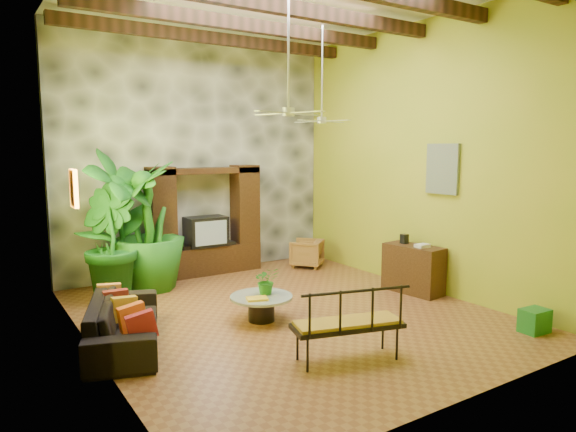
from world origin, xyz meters
TOP-DOWN VIEW (x-y plane):
  - ground at (0.00, 0.00)m, footprint 7.00×7.00m
  - back_wall at (0.00, 3.50)m, footprint 6.00×0.02m
  - left_wall at (-3.00, 0.00)m, footprint 0.02×7.00m
  - right_wall at (3.00, 0.00)m, footprint 0.02×7.00m
  - stone_accent_wall at (0.00, 3.44)m, footprint 5.98×0.10m
  - ceiling_beams at (0.00, 0.00)m, footprint 5.95×5.36m
  - entertainment_center at (0.00, 3.14)m, footprint 2.40×0.55m
  - ceiling_fan_front at (-0.20, -0.40)m, footprint 1.28×1.28m
  - ceiling_fan_back at (1.60, 1.20)m, footprint 1.28×1.28m
  - wall_art_mask at (-2.96, 1.00)m, footprint 0.06×0.32m
  - wall_art_painting at (2.96, -0.60)m, footprint 0.06×0.70m
  - sofa at (-2.58, 0.05)m, footprint 1.53×2.39m
  - wicker_armchair at (2.18, 2.50)m, footprint 0.95×0.95m
  - tall_plant_a at (-1.94, 2.54)m, footprint 1.70×1.60m
  - tall_plant_b at (-2.20, 2.35)m, footprint 1.13×1.29m
  - tall_plant_c at (-1.41, 2.61)m, footprint 1.54×1.54m
  - coffee_table at (-0.52, -0.12)m, footprint 0.97×0.97m
  - centerpiece_plant at (-0.39, -0.07)m, footprint 0.46×0.43m
  - yellow_tray at (-0.68, -0.27)m, footprint 0.37×0.31m
  - iron_bench at (-0.35, -2.08)m, footprint 1.49×0.88m
  - side_console at (2.65, -0.27)m, footprint 0.63×1.16m
  - green_bin at (2.58, -2.73)m, footprint 0.42×0.32m

SIDE VIEW (x-z plane):
  - ground at x=0.00m, z-range 0.00..0.00m
  - green_bin at x=2.58m, z-range 0.00..0.35m
  - coffee_table at x=-0.52m, z-range 0.06..0.46m
  - wicker_armchair at x=2.18m, z-range 0.00..0.62m
  - sofa at x=-2.58m, z-range 0.00..0.65m
  - yellow_tray at x=-0.68m, z-range 0.40..0.43m
  - side_console at x=2.65m, z-range 0.00..0.88m
  - iron_bench at x=-0.35m, z-range 0.26..0.83m
  - centerpiece_plant at x=-0.39m, z-range 0.40..0.83m
  - entertainment_center at x=0.00m, z-range -0.18..2.12m
  - tall_plant_b at x=-2.20m, z-range 0.00..2.04m
  - tall_plant_c at x=-1.41m, z-range 0.00..2.43m
  - tall_plant_a at x=-1.94m, z-range 0.00..2.67m
  - wall_art_mask at x=-2.96m, z-range 1.83..2.38m
  - wall_art_painting at x=2.96m, z-range 1.85..2.75m
  - back_wall at x=0.00m, z-range 0.00..5.00m
  - left_wall at x=-3.00m, z-range 0.00..5.00m
  - right_wall at x=3.00m, z-range 0.00..5.00m
  - stone_accent_wall at x=0.00m, z-range 0.01..4.99m
  - ceiling_fan_front at x=-0.20m, z-range 2.47..4.33m
  - ceiling_fan_back at x=1.60m, z-range 2.47..4.33m
  - ceiling_beams at x=0.00m, z-range 4.67..4.89m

